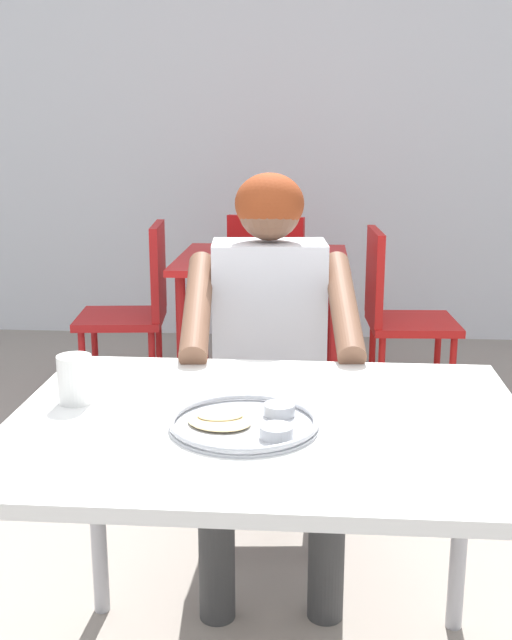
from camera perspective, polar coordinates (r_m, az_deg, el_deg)
name	(u,v)px	position (r m, az deg, el deg)	size (l,w,h in m)	color
back_wall	(287,63)	(4.96, 2.32, 18.39)	(12.00, 0.12, 3.40)	silver
table_foreground	(268,451)	(1.68, 0.89, -9.63)	(1.10, 0.83, 0.73)	white
thali_tray	(245,422)	(1.59, -0.80, -7.53)	(0.31, 0.31, 0.03)	#B7BABF
drinking_cup	(75,378)	(1.76, -13.19, -4.15)	(0.08, 0.08, 0.11)	white
chair_foreground	(269,386)	(2.57, 0.96, -4.88)	(0.41, 0.42, 0.87)	#3F3F44
diner_foreground	(270,341)	(2.29, 1.01, -1.53)	(0.52, 0.58, 1.20)	#3D3D3D
table_background_red	(263,277)	(3.63, 0.51, 3.15)	(0.79, 0.79, 0.74)	red
chair_red_left	(137,304)	(3.71, -8.72, 1.21)	(0.44, 0.43, 0.89)	red
chair_red_right	(396,308)	(3.72, 10.24, 0.88)	(0.43, 0.43, 0.86)	red
chair_red_far	(271,281)	(4.25, 1.12, 2.91)	(0.52, 0.51, 0.87)	red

